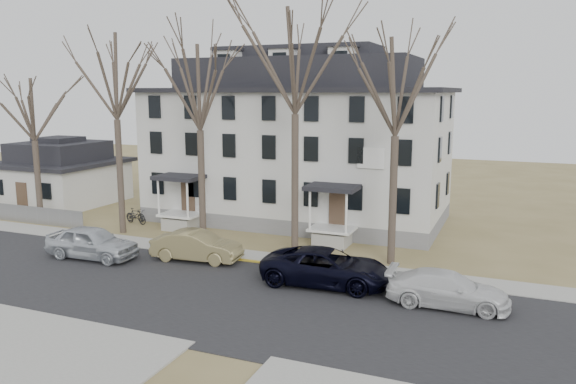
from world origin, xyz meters
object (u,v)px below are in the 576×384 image
at_px(boarding_house, 298,144).
at_px(small_house, 61,176).
at_px(car_silver, 92,243).
at_px(bicycle_right, 135,216).
at_px(car_navy, 327,268).
at_px(bicycle_left, 136,217).
at_px(car_white, 448,290).
at_px(tree_center, 295,52).
at_px(tree_far_left, 114,70).
at_px(tree_mid_left, 199,81).
at_px(tree_bungalow, 32,105).
at_px(car_tan, 197,247).
at_px(tree_mid_right, 397,80).

distance_m(boarding_house, small_house, 20.34).
xyz_separation_m(car_silver, bicycle_right, (-3.29, 8.05, -0.41)).
height_order(boarding_house, car_navy, boarding_house).
height_order(boarding_house, bicycle_left, boarding_house).
bearing_deg(car_white, bicycle_right, 68.78).
bearing_deg(tree_center, tree_far_left, 180.00).
bearing_deg(car_navy, small_house, 64.72).
relative_size(small_house, tree_mid_left, 0.68).
relative_size(boarding_house, bicycle_right, 13.15).
distance_m(tree_bungalow, car_tan, 16.83).
height_order(small_house, tree_mid_right, tree_mid_right).
bearing_deg(boarding_house, car_navy, -63.20).
bearing_deg(car_tan, car_white, -102.95).
bearing_deg(car_white, car_navy, 82.05).
xyz_separation_m(small_house, tree_mid_right, (28.50, -6.20, 7.35)).
xyz_separation_m(boarding_house, car_white, (12.01, -13.33, -4.64)).
xyz_separation_m(boarding_house, tree_center, (3.00, -8.15, 5.71)).
bearing_deg(tree_bungalow, tree_far_left, 0.00).
distance_m(small_house, car_navy, 28.56).
relative_size(tree_mid_left, tree_bungalow, 1.18).
distance_m(small_house, tree_bungalow, 9.43).
relative_size(tree_mid_right, bicycle_left, 6.78).
bearing_deg(car_navy, tree_far_left, 70.40).
distance_m(tree_mid_left, tree_center, 6.18).
relative_size(tree_mid_left, car_tan, 2.62).
bearing_deg(car_tan, bicycle_right, 48.55).
height_order(tree_mid_left, car_white, tree_mid_left).
height_order(car_tan, bicycle_right, car_tan).
height_order(tree_mid_left, car_tan, tree_mid_left).
bearing_deg(tree_mid_right, small_house, 167.73).
xyz_separation_m(boarding_house, tree_mid_right, (8.50, -8.15, 4.22)).
bearing_deg(car_silver, bicycle_right, 19.91).
bearing_deg(car_navy, tree_center, 33.75).
bearing_deg(car_silver, tree_far_left, 20.32).
distance_m(tree_mid_right, bicycle_right, 20.85).
height_order(small_house, bicycle_right, small_house).
height_order(tree_far_left, tree_mid_left, tree_far_left).
height_order(tree_bungalow, bicycle_right, tree_bungalow).
distance_m(tree_far_left, car_tan, 12.79).
xyz_separation_m(tree_center, bicycle_right, (-13.05, 2.69, -10.61)).
bearing_deg(tree_mid_left, car_white, -19.04).
bearing_deg(car_white, tree_mid_left, 69.36).
distance_m(tree_mid_left, tree_mid_right, 11.50).
height_order(tree_mid_right, car_tan, tree_mid_right).
bearing_deg(car_silver, car_white, -91.77).
relative_size(car_navy, car_white, 1.20).
height_order(tree_center, car_tan, tree_center).
xyz_separation_m(tree_mid_right, car_tan, (-9.77, -3.56, -8.80)).
relative_size(car_tan, car_white, 0.95).
distance_m(boarding_house, bicycle_left, 12.31).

